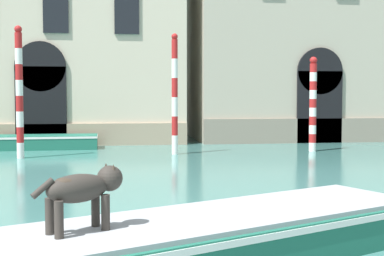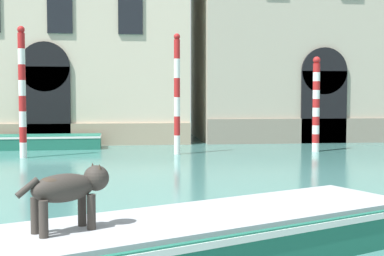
{
  "view_description": "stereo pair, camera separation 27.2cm",
  "coord_description": "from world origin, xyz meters",
  "px_view_note": "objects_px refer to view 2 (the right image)",
  "views": [
    {
      "loc": [
        2.32,
        -2.92,
        2.08
      ],
      "look_at": [
        4.3,
        11.45,
        1.2
      ],
      "focal_mm": 50.0,
      "sensor_mm": 36.0,
      "label": 1
    },
    {
      "loc": [
        2.59,
        -2.96,
        2.08
      ],
      "look_at": [
        4.3,
        11.45,
        1.2
      ],
      "focal_mm": 50.0,
      "sensor_mm": 36.0,
      "label": 2
    }
  ],
  "objects_px": {
    "dog_on_deck": "(70,188)",
    "mooring_pole_1": "(316,104)",
    "boat_foreground": "(151,244)",
    "mooring_pole_0": "(177,94)",
    "mooring_pole_2": "(22,92)",
    "boat_moored_near_palazzo": "(38,142)"
  },
  "relations": [
    {
      "from": "mooring_pole_0",
      "to": "mooring_pole_2",
      "type": "relative_size",
      "value": 0.97
    },
    {
      "from": "mooring_pole_0",
      "to": "mooring_pole_2",
      "type": "distance_m",
      "value": 5.23
    },
    {
      "from": "boat_foreground",
      "to": "dog_on_deck",
      "type": "relative_size",
      "value": 8.09
    },
    {
      "from": "dog_on_deck",
      "to": "boat_moored_near_palazzo",
      "type": "relative_size",
      "value": 0.19
    },
    {
      "from": "dog_on_deck",
      "to": "mooring_pole_0",
      "type": "height_order",
      "value": "mooring_pole_0"
    },
    {
      "from": "mooring_pole_0",
      "to": "mooring_pole_1",
      "type": "distance_m",
      "value": 5.23
    },
    {
      "from": "dog_on_deck",
      "to": "mooring_pole_1",
      "type": "relative_size",
      "value": 0.27
    },
    {
      "from": "dog_on_deck",
      "to": "mooring_pole_1",
      "type": "distance_m",
      "value": 15.18
    },
    {
      "from": "boat_foreground",
      "to": "mooring_pole_1",
      "type": "xyz_separation_m",
      "value": [
        6.65,
        12.84,
        1.47
      ]
    },
    {
      "from": "boat_moored_near_palazzo",
      "to": "mooring_pole_2",
      "type": "distance_m",
      "value": 3.65
    },
    {
      "from": "mooring_pole_1",
      "to": "dog_on_deck",
      "type": "bearing_deg",
      "value": -119.86
    },
    {
      "from": "mooring_pole_0",
      "to": "mooring_pole_2",
      "type": "xyz_separation_m",
      "value": [
        -5.21,
        -0.46,
        0.06
      ]
    },
    {
      "from": "boat_moored_near_palazzo",
      "to": "mooring_pole_0",
      "type": "xyz_separation_m",
      "value": [
        5.25,
        -2.64,
        1.86
      ]
    },
    {
      "from": "dog_on_deck",
      "to": "mooring_pole_1",
      "type": "bearing_deg",
      "value": 27.96
    },
    {
      "from": "mooring_pole_2",
      "to": "mooring_pole_0",
      "type": "bearing_deg",
      "value": 5.03
    },
    {
      "from": "dog_on_deck",
      "to": "mooring_pole_0",
      "type": "bearing_deg",
      "value": 47.45
    },
    {
      "from": "mooring_pole_0",
      "to": "dog_on_deck",
      "type": "bearing_deg",
      "value": -100.37
    },
    {
      "from": "dog_on_deck",
      "to": "mooring_pole_2",
      "type": "bearing_deg",
      "value": 70.86
    },
    {
      "from": "mooring_pole_0",
      "to": "mooring_pole_2",
      "type": "bearing_deg",
      "value": -174.97
    },
    {
      "from": "mooring_pole_1",
      "to": "mooring_pole_2",
      "type": "distance_m",
      "value": 10.45
    },
    {
      "from": "dog_on_deck",
      "to": "mooring_pole_1",
      "type": "height_order",
      "value": "mooring_pole_1"
    },
    {
      "from": "boat_foreground",
      "to": "boat_moored_near_palazzo",
      "type": "bearing_deg",
      "value": 79.94
    }
  ]
}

